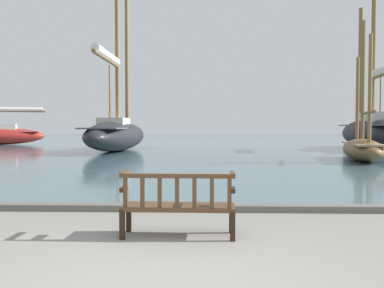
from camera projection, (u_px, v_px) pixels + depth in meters
harbor_water at (201, 140)px, 48.05m from camera, size 100.00×80.00×0.08m
quay_edge_kerb at (178, 208)px, 7.95m from camera, size 40.00×0.30×0.12m
park_bench at (178, 204)px, 6.07m from camera, size 1.61×0.56×0.92m
sailboat_mid_starboard at (374, 130)px, 27.88m from camera, size 3.74×10.74×12.88m
sailboat_outer_starboard at (117, 131)px, 26.51m from camera, size 2.97×11.15×16.43m
sailboat_outer_port at (381, 138)px, 38.86m from camera, size 2.55×5.58×6.05m
sailboat_distant_harbor at (110, 135)px, 45.26m from camera, size 2.84×6.83×7.99m
sailboat_far_starboard at (363, 147)px, 18.70m from camera, size 2.44×5.37×6.12m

